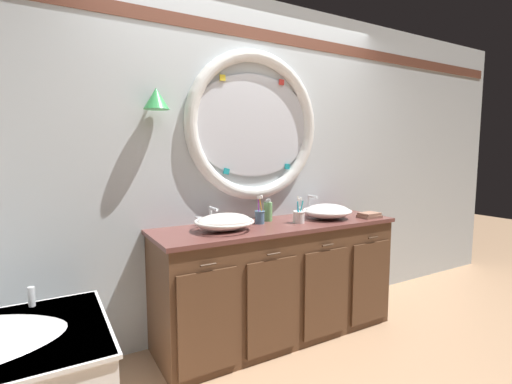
{
  "coord_description": "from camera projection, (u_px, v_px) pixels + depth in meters",
  "views": [
    {
      "loc": [
        -1.45,
        -2.03,
        1.42
      ],
      "look_at": [
        -0.13,
        0.25,
        1.13
      ],
      "focal_mm": 26.01,
      "sensor_mm": 36.0,
      "label": 1
    }
  ],
  "objects": [
    {
      "name": "back_wall_assembly",
      "position": [
        249.0,
        161.0,
        2.98
      ],
      "size": [
        6.4,
        0.26,
        2.6
      ],
      "color": "silver",
      "rests_on": "ground_plane"
    },
    {
      "name": "faucet_set_right",
      "position": [
        309.0,
        207.0,
        3.18
      ],
      "size": [
        0.24,
        0.13,
        0.17
      ],
      "color": "silver",
      "rests_on": "vanity_counter"
    },
    {
      "name": "sink_basin_left",
      "position": [
        224.0,
        222.0,
        2.53
      ],
      "size": [
        0.41,
        0.41,
        0.12
      ],
      "color": "white",
      "rests_on": "vanity_counter"
    },
    {
      "name": "faucet_set_left",
      "position": [
        211.0,
        217.0,
        2.73
      ],
      "size": [
        0.24,
        0.14,
        0.14
      ],
      "color": "silver",
      "rests_on": "vanity_counter"
    },
    {
      "name": "vanity_counter",
      "position": [
        278.0,
        279.0,
        2.84
      ],
      "size": [
        1.89,
        0.61,
        0.88
      ],
      "color": "brown",
      "rests_on": "ground_plane"
    },
    {
      "name": "folded_hand_towel",
      "position": [
        369.0,
        215.0,
        3.03
      ],
      "size": [
        0.17,
        0.13,
        0.04
      ],
      "color": "#936B56",
      "rests_on": "vanity_counter"
    },
    {
      "name": "soap_dispenser",
      "position": [
        268.0,
        211.0,
        2.88
      ],
      "size": [
        0.07,
        0.07,
        0.18
      ],
      "color": "#6BAD66",
      "rests_on": "vanity_counter"
    },
    {
      "name": "ground_plane",
      "position": [
        290.0,
        352.0,
        2.62
      ],
      "size": [
        14.0,
        14.0,
        0.0
      ],
      "primitive_type": "plane",
      "color": "tan"
    },
    {
      "name": "toothbrush_holder_left",
      "position": [
        260.0,
        216.0,
        2.77
      ],
      "size": [
        0.08,
        0.08,
        0.21
      ],
      "color": "slate",
      "rests_on": "vanity_counter"
    },
    {
      "name": "sink_basin_right",
      "position": [
        327.0,
        211.0,
        2.99
      ],
      "size": [
        0.39,
        0.39,
        0.12
      ],
      "color": "white",
      "rests_on": "vanity_counter"
    },
    {
      "name": "toothbrush_holder_right",
      "position": [
        299.0,
        216.0,
        2.8
      ],
      "size": [
        0.1,
        0.1,
        0.21
      ],
      "color": "white",
      "rests_on": "vanity_counter"
    }
  ]
}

